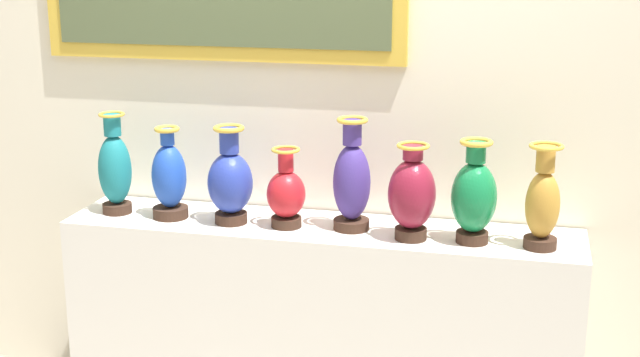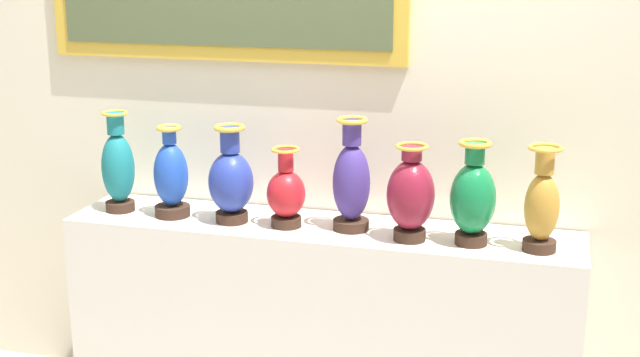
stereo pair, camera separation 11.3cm
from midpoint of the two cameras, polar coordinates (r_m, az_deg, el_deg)
display_shelf at (r=3.63m, az=0.90°, el=-9.58°), size 2.05×0.41×0.86m
back_wall at (r=3.60m, az=1.78°, el=6.15°), size 4.16×0.14×2.74m
vase_teal at (r=3.70m, az=-12.13°, el=0.71°), size 0.13×0.13×0.42m
vase_sapphire at (r=3.59m, az=-8.76°, el=0.07°), size 0.14×0.14×0.38m
vase_cobalt at (r=3.49m, az=-4.89°, el=-0.14°), size 0.18×0.18×0.39m
vase_crimson at (r=3.43m, az=-1.28°, el=-0.99°), size 0.15×0.15×0.32m
vase_indigo at (r=3.38m, az=3.01°, el=-0.21°), size 0.15×0.15×0.44m
vase_burgundy at (r=3.28m, az=6.89°, el=-1.09°), size 0.18×0.18×0.37m
vase_emerald at (r=3.27m, az=10.87°, el=-1.25°), size 0.17×0.17×0.39m
vase_ochre at (r=3.26m, az=15.18°, el=-1.68°), size 0.12×0.12×0.39m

